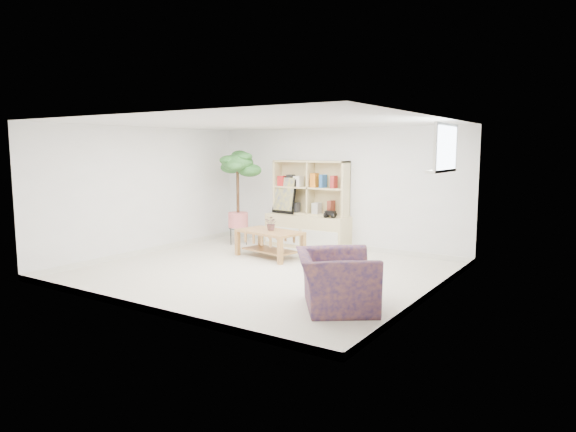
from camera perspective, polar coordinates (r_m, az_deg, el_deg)
The scene contains 14 objects.
floor at distance 8.41m, azimuth -2.83°, elevation -6.20°, with size 5.50×5.00×0.01m, color silver.
ceiling at distance 8.19m, azimuth -2.94°, elevation 10.36°, with size 5.50×5.00×0.01m, color silver.
walls at distance 8.21m, azimuth -2.89°, elevation 1.96°, with size 5.51×5.01×2.40m.
baseboard at distance 8.40m, azimuth -2.83°, elevation -5.87°, with size 5.50×5.00×0.10m, color white, non-canonical shape.
window at distance 7.50m, azimuth 17.19°, elevation 7.25°, with size 0.10×0.98×0.68m, color white, non-canonical shape.
window_sill at distance 7.52m, azimuth 16.66°, elevation 4.83°, with size 0.14×1.00×0.04m, color white.
storage_unit at distance 10.37m, azimuth 2.22°, elevation 1.31°, with size 1.75×0.59×1.75m, color #CBB980, non-canonical shape.
poster at distance 10.63m, azimuth -0.40°, elevation 2.35°, with size 0.55×0.13×0.77m, color yellow, non-canonical shape.
toy_truck at distance 10.00m, azimuth 4.72°, elevation 0.24°, with size 0.28×0.20×0.15m, color black, non-canonical shape.
coffee_table at distance 9.46m, azimuth -2.04°, elevation -3.12°, with size 1.22×0.66×0.50m, color #B6803A, non-canonical shape.
table_plant at distance 9.41m, azimuth -1.85°, elevation -0.81°, with size 0.24×0.21×0.27m, color #13481E.
floor_tree at distance 10.72m, azimuth -5.59°, elevation 2.04°, with size 0.72×0.72×1.96m, color #214F1C, non-canonical shape.
armchair at distance 6.47m, azimuth 5.34°, elevation -6.71°, with size 1.09×0.95×0.81m, color #121654.
sill_plant at distance 7.77m, azimuth 17.24°, elevation 5.83°, with size 0.12×0.10×0.22m, color #214F1C.
Camera 1 is at (4.82, -6.60, 1.98)m, focal length 32.00 mm.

